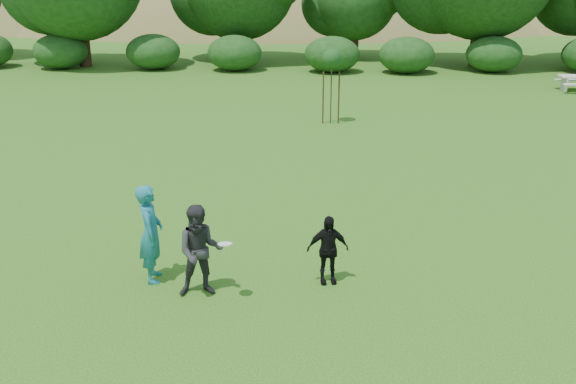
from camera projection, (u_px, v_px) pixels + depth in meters
The scene contains 7 objects.
ground at pixel (281, 302), 12.07m from camera, with size 120.00×120.00×0.00m, color #19470C.
player_teal at pixel (151, 233), 12.58m from camera, with size 0.73×0.48×2.01m, color #1B6A7B.
player_grey at pixel (200, 251), 12.05m from camera, with size 0.88×0.69×1.82m, color #29292B.
player_black at pixel (328, 250), 12.57m from camera, with size 0.83×0.35×1.42m, color black.
frisbee at pixel (225, 244), 11.70m from camera, with size 0.27×0.27×0.08m.
sapling at pixel (332, 61), 24.10m from camera, with size 0.70×0.70×2.85m.
hillside at pixel (306, 109), 80.40m from camera, with size 150.00×72.00×52.00m.
Camera 1 is at (0.58, -10.60, 6.12)m, focal length 40.00 mm.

